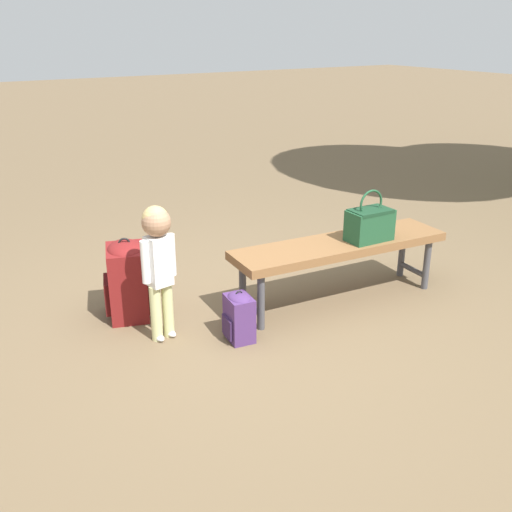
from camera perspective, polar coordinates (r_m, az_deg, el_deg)
The scene contains 6 objects.
ground_plane at distance 3.91m, azimuth 0.78°, elevation -7.22°, with size 40.00×40.00×0.00m, color brown.
park_bench at distance 4.23m, azimuth 8.08°, elevation 0.67°, with size 1.63×0.52×0.45m.
handbag at distance 4.23m, azimuth 10.87°, elevation 3.12°, with size 0.32×0.19×0.37m.
child_standing at distance 3.64m, azimuth -9.40°, elevation 0.31°, with size 0.23×0.18×0.87m.
backpack_large at distance 4.09m, azimuth -12.31°, elevation -2.04°, with size 0.36×0.40×0.57m.
backpack_small at distance 3.74m, azimuth -1.64°, elevation -5.72°, with size 0.20×0.22×0.34m.
Camera 1 is at (1.84, 2.90, 1.87)m, focal length 41.60 mm.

